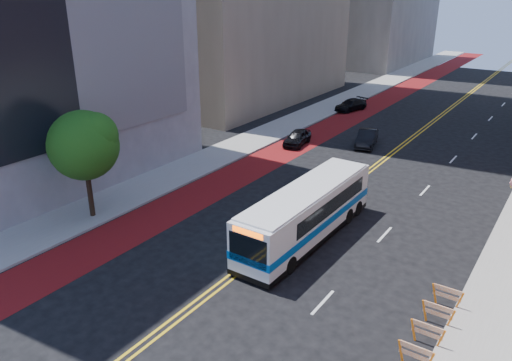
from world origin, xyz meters
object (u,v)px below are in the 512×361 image
at_px(transit_bus, 308,212).
at_px(car_b, 367,138).
at_px(street_tree, 84,143).
at_px(car_c, 351,105).
at_px(car_a, 297,138).

relative_size(transit_bus, car_b, 2.65).
height_order(street_tree, car_b, street_tree).
bearing_deg(car_b, transit_bus, -91.96).
xyz_separation_m(street_tree, car_c, (1.94, 34.91, -4.27)).
height_order(street_tree, car_a, street_tree).
height_order(car_b, car_c, car_b).
xyz_separation_m(car_b, car_c, (-6.61, 11.46, -0.08)).
distance_m(transit_bus, car_c, 31.64).
xyz_separation_m(transit_bus, car_b, (-3.86, 18.38, -0.93)).
distance_m(street_tree, car_a, 20.90).
xyz_separation_m(transit_bus, car_c, (-10.47, 29.84, -1.01)).
relative_size(street_tree, car_b, 1.54).
bearing_deg(transit_bus, car_c, 110.08).
height_order(street_tree, car_c, street_tree).
bearing_deg(car_a, street_tree, -107.19).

